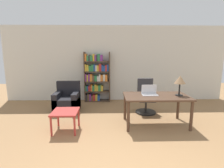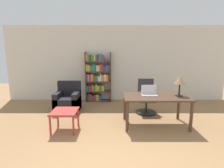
# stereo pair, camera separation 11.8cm
# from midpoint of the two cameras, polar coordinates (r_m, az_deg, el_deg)

# --- Properties ---
(wall_back) EXTENTS (8.00, 0.06, 2.70)m
(wall_back) POSITION_cam_midpoint_polar(r_m,az_deg,el_deg) (6.42, 0.54, 6.61)
(wall_back) COLOR silver
(wall_back) RESTS_ON ground_plane
(desk) EXTENTS (1.55, 0.88, 0.74)m
(desk) POSITION_cam_midpoint_polar(r_m,az_deg,el_deg) (4.36, 13.43, -4.87)
(desk) COLOR #4C3323
(desk) RESTS_ON ground_plane
(laptop) EXTENTS (0.37, 0.23, 0.24)m
(laptop) POSITION_cam_midpoint_polar(r_m,az_deg,el_deg) (4.36, 11.37, -2.78)
(laptop) COLOR silver
(laptop) RESTS_ON desk
(table_lamp) EXTENTS (0.26, 0.26, 0.48)m
(table_lamp) POSITION_cam_midpoint_polar(r_m,az_deg,el_deg) (4.43, 20.62, 1.12)
(table_lamp) COLOR black
(table_lamp) RESTS_ON desk
(office_chair) EXTENTS (0.60, 0.60, 1.00)m
(office_chair) POSITION_cam_midpoint_polar(r_m,az_deg,el_deg) (5.27, 10.29, -4.61)
(office_chair) COLOR black
(office_chair) RESTS_ON ground_plane
(side_table_blue) EXTENTS (0.57, 0.60, 0.47)m
(side_table_blue) POSITION_cam_midpoint_polar(r_m,az_deg,el_deg) (4.14, -15.77, -9.38)
(side_table_blue) COLOR #B2332D
(side_table_blue) RESTS_ON ground_plane
(armchair) EXTENTS (0.72, 0.74, 0.87)m
(armchair) POSITION_cam_midpoint_polar(r_m,az_deg,el_deg) (5.56, -14.99, -5.41)
(armchair) COLOR black
(armchair) RESTS_ON ground_plane
(bookshelf) EXTENTS (0.92, 0.28, 1.78)m
(bookshelf) POSITION_cam_midpoint_polar(r_m,az_deg,el_deg) (6.29, -5.82, 2.14)
(bookshelf) COLOR #4C3828
(bookshelf) RESTS_ON ground_plane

